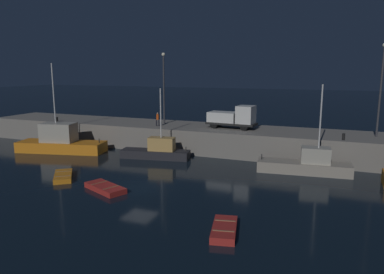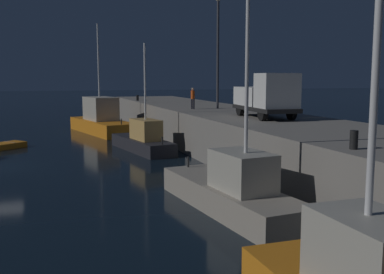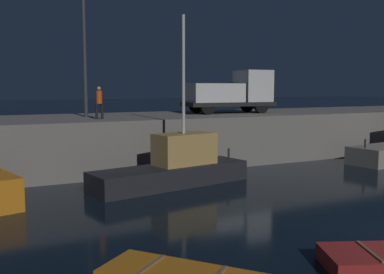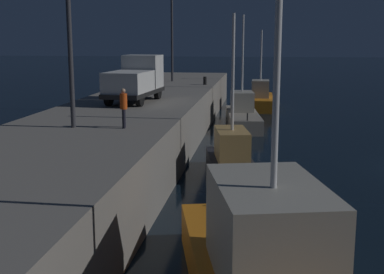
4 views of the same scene
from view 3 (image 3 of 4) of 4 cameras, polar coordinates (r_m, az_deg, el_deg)
name	(u,v)px [view 3 (image 3 of 4)]	position (r m, az deg, el deg)	size (l,w,h in m)	color
pier_quay	(180,137)	(26.93, -1.52, -0.06)	(60.01, 7.43, 2.76)	gray
fishing_trawler_red	(175,167)	(20.14, -2.15, -3.85)	(7.63, 3.24, 7.52)	#232328
lamp_post_west	(84,23)	(25.55, -13.54, 13.86)	(0.44, 0.44, 8.71)	#38383D
utility_truck	(232,92)	(28.40, 5.12, 5.64)	(5.83, 2.56, 2.68)	black
dockworker	(99,101)	(23.30, -11.67, 4.54)	(0.43, 0.36, 1.64)	black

